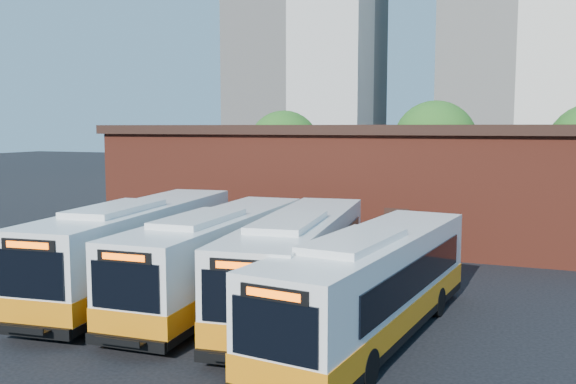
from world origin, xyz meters
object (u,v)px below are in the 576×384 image
at_px(transit_worker, 292,354).
at_px(bus_midwest, 218,260).
at_px(bus_mideast, 299,265).
at_px(bus_east, 372,290).
at_px(bus_west, 138,250).

bearing_deg(transit_worker, bus_midwest, 49.30).
distance_m(bus_mideast, bus_east, 3.68).
bearing_deg(bus_east, transit_worker, -96.04).
distance_m(bus_midwest, transit_worker, 7.95).
relative_size(bus_midwest, transit_worker, 7.28).
height_order(bus_mideast, transit_worker, bus_mideast).
bearing_deg(bus_west, transit_worker, -41.12).
relative_size(bus_midwest, bus_mideast, 0.98).
height_order(bus_west, transit_worker, bus_west).
height_order(bus_midwest, bus_mideast, bus_mideast).
bearing_deg(transit_worker, bus_east, -4.95).
xyz_separation_m(bus_midwest, transit_worker, (5.17, -6.01, -0.67)).
bearing_deg(bus_mideast, transit_worker, -77.51).
distance_m(bus_mideast, transit_worker, 6.49).
bearing_deg(bus_mideast, bus_west, 174.08).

